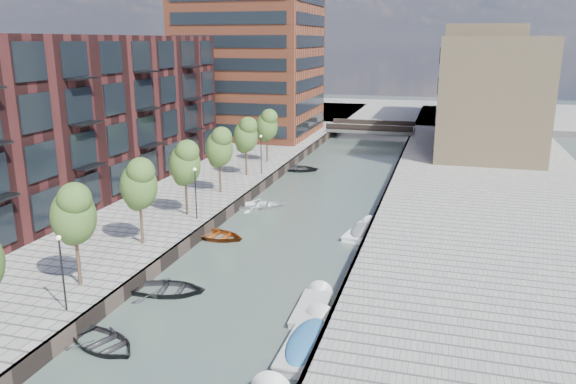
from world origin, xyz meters
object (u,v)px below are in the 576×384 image
at_px(tree_4, 219,146).
at_px(sloop_3, 261,208).
at_px(tree_1, 73,213).
at_px(sloop_4, 298,171).
at_px(bridge, 371,128).
at_px(motorboat_3, 310,340).
at_px(tree_5, 246,134).
at_px(tree_3, 185,162).
at_px(sloop_0, 167,293).
at_px(tree_6, 267,124).
at_px(sloop_2, 216,238).
at_px(motorboat_4, 362,231).
at_px(sloop_1, 104,347).
at_px(tree_2, 139,183).
at_px(motorboat_2, 314,306).
at_px(car, 447,146).

relative_size(tree_4, sloop_3, 1.31).
xyz_separation_m(tree_1, sloop_4, (3.49, 35.65, -5.31)).
height_order(bridge, motorboat_3, bridge).
xyz_separation_m(tree_5, motorboat_3, (13.89, -29.22, -5.08)).
height_order(tree_3, sloop_0, tree_3).
height_order(tree_6, sloop_2, tree_6).
distance_m(motorboat_3, motorboat_4, 17.24).
distance_m(sloop_1, sloop_3, 24.63).
xyz_separation_m(sloop_0, sloop_1, (-0.14, -6.36, 0.00)).
distance_m(tree_1, sloop_0, 7.18).
relative_size(tree_3, motorboat_3, 1.05).
height_order(tree_3, sloop_1, tree_3).
xyz_separation_m(tree_2, sloop_4, (3.49, 28.65, -5.31)).
xyz_separation_m(tree_3, motorboat_4, (13.94, 2.02, -5.12)).
bearing_deg(motorboat_2, sloop_3, 117.17).
bearing_deg(tree_1, car, 66.96).
bearing_deg(car, sloop_4, -121.19).
bearing_deg(tree_1, sloop_4, 84.40).
bearing_deg(sloop_1, sloop_4, 23.37).
relative_size(bridge, tree_4, 2.18).
bearing_deg(bridge, tree_3, -100.25).
distance_m(sloop_1, motorboat_4, 22.43).
bearing_deg(bridge, motorboat_3, -85.05).
distance_m(tree_1, sloop_1, 7.95).
height_order(bridge, motorboat_4, bridge).
relative_size(tree_2, sloop_4, 1.22).
height_order(sloop_2, sloop_3, sloop_2).
xyz_separation_m(sloop_2, car, (16.53, 34.92, 1.72)).
height_order(tree_1, sloop_0, tree_1).
bearing_deg(tree_4, car, 52.34).
xyz_separation_m(tree_2, car, (19.90, 39.78, -3.59)).
bearing_deg(tree_3, bridge, 79.75).
distance_m(tree_1, sloop_3, 21.50).
bearing_deg(motorboat_3, tree_1, 174.97).
distance_m(sloop_2, motorboat_4, 11.35).
relative_size(tree_1, sloop_4, 1.22).
bearing_deg(sloop_0, tree_4, 2.98).
bearing_deg(tree_5, sloop_3, -61.70).
bearing_deg(sloop_1, tree_3, 35.34).
height_order(tree_1, sloop_4, tree_1).
relative_size(tree_1, motorboat_2, 1.27).
relative_size(tree_6, motorboat_2, 1.27).
height_order(sloop_2, sloop_4, sloop_4).
xyz_separation_m(tree_1, tree_5, (0.00, 28.00, 0.00)).
bearing_deg(sloop_2, tree_5, 20.76).
distance_m(tree_2, tree_3, 7.00).
xyz_separation_m(tree_4, tree_5, (0.00, 7.00, 0.00)).
bearing_deg(tree_2, motorboat_3, -30.62).
xyz_separation_m(tree_5, tree_6, (0.00, 7.00, 0.00)).
bearing_deg(tree_2, tree_4, 90.00).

